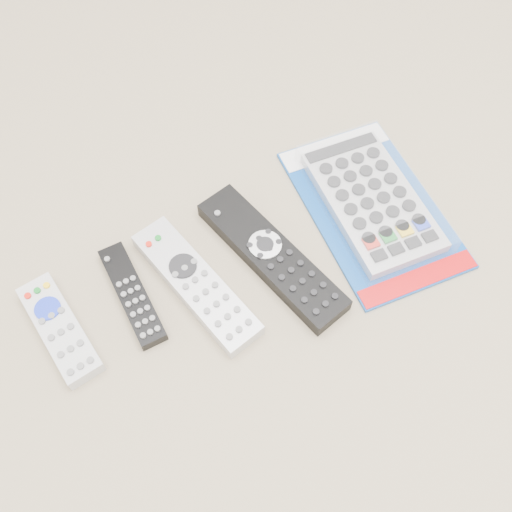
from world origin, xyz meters
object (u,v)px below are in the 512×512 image
remote_slim_black (132,295)px  jumbo_remote_packaged (372,200)px  remote_small_grey (60,329)px  remote_silver_dvd (196,284)px  remote_large_black (272,256)px

remote_slim_black → jumbo_remote_packaged: 0.37m
remote_small_grey → remote_slim_black: remote_small_grey is taller
remote_small_grey → remote_slim_black: size_ratio=1.01×
remote_small_grey → jumbo_remote_packaged: (0.47, -0.05, 0.01)m
remote_silver_dvd → remote_slim_black: bearing=149.6°
jumbo_remote_packaged → remote_small_grey: bearing=-177.2°
remote_small_grey → remote_large_black: remote_large_black is taller
remote_large_black → jumbo_remote_packaged: jumbo_remote_packaged is taller
remote_small_grey → jumbo_remote_packaged: size_ratio=0.51×
remote_slim_black → jumbo_remote_packaged: jumbo_remote_packaged is taller
remote_slim_black → jumbo_remote_packaged: bearing=-4.2°
remote_small_grey → remote_large_black: 0.30m
remote_slim_black → remote_silver_dvd: remote_silver_dvd is taller
remote_slim_black → remote_large_black: (0.19, -0.05, 0.00)m
remote_large_black → remote_silver_dvd: bearing=162.2°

